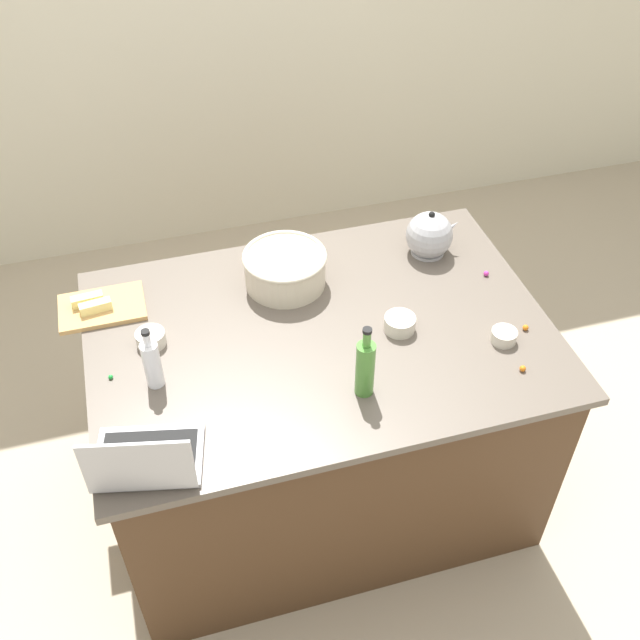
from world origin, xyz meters
The scene contains 18 objects.
ground_plane centered at (0.00, 0.00, 0.00)m, with size 12.00×12.00×0.00m, color #B7A88E.
wall_back centered at (0.00, 1.98, 1.30)m, with size 8.00×0.10×2.60m, color beige.
island_counter centered at (0.00, 0.00, 0.45)m, with size 1.58×1.09×0.90m.
laptop centered at (-0.63, -0.42, 0.95)m, with size 0.35×0.29×0.22m.
mixing_bowl_large centered at (-0.05, 0.28, 0.97)m, with size 0.31×0.31×0.13m.
bottle_olive centered at (0.06, -0.30, 1.01)m, with size 0.06×0.06×0.27m.
bottle_vinegar centered at (-0.57, -0.09, 0.99)m, with size 0.06×0.06×0.23m.
kettle centered at (0.52, 0.31, 0.98)m, with size 0.21×0.18×0.20m.
cutting_board centered at (-0.71, 0.32, 0.91)m, with size 0.30×0.20×0.02m, color tan.
butter_stick_left centered at (-0.73, 0.30, 0.94)m, with size 0.11×0.04×0.04m, color #F4E58C.
butter_stick_right centered at (-0.76, 0.34, 0.94)m, with size 0.11×0.04×0.04m, color #F4E58C.
ramekin_small centered at (0.58, -0.22, 0.92)m, with size 0.09×0.09×0.04m, color beige.
ramekin_medium centered at (0.26, -0.07, 0.93)m, with size 0.11×0.11×0.05m, color beige.
ramekin_wide centered at (-0.56, 0.09, 0.92)m, with size 0.10×0.10×0.05m, color beige.
candy_0 centered at (0.58, -0.36, 0.91)m, with size 0.02×0.02×0.02m, color orange.
candy_1 centered at (-0.71, -0.03, 0.91)m, with size 0.02×0.02×0.02m, color green.
candy_2 centered at (0.68, -0.19, 0.91)m, with size 0.02×0.02×0.02m, color orange.
candy_3 centered at (0.68, 0.12, 0.91)m, with size 0.02×0.02×0.02m, color #CC3399.
Camera 1 is at (-0.50, -1.77, 2.65)m, focal length 41.56 mm.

